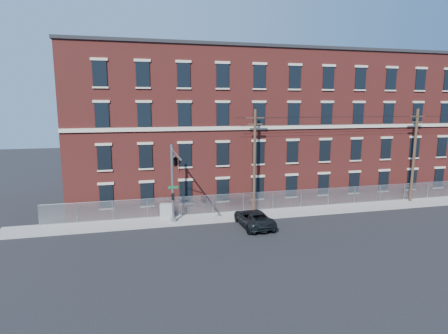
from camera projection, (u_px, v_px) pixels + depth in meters
ground at (252, 234)px, 30.09m from camera, size 140.00×140.00×0.00m
sidewalk at (348, 208)px, 37.67m from camera, size 65.00×3.00×0.12m
mill_building at (311, 124)px, 44.87m from camera, size 55.30×14.32×16.30m
chain_link_fence at (342, 195)px, 38.75m from camera, size 59.06×0.06×1.85m
traffic_signal_mast at (175, 168)px, 29.88m from camera, size 0.90×6.75×7.00m
utility_pole_near at (255, 160)px, 35.03m from camera, size 1.80×0.28×10.00m
utility_pole_mid at (414, 154)px, 39.23m from camera, size 1.80×0.28×10.00m
overhead_wires at (417, 118)px, 38.60m from camera, size 40.00×0.62×0.62m
pickup_truck at (254, 218)px, 32.01m from camera, size 2.59×5.34×1.47m
utility_cabinet at (167, 211)px, 33.83m from camera, size 1.26×0.89×1.43m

